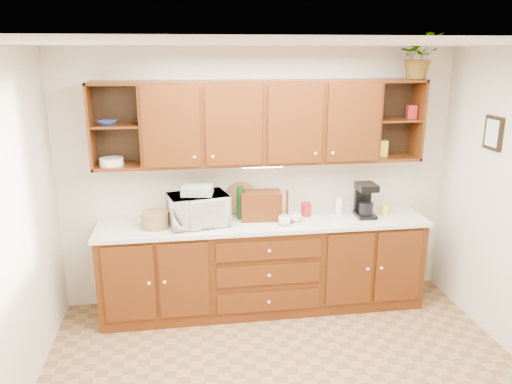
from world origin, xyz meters
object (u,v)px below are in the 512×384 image
object	(u,v)px
microwave	(198,210)
coffee_maker	(365,200)
potted_plant	(419,56)
bread_box	(261,205)

from	to	relation	value
microwave	coffee_maker	bearing A→B (deg)	-11.98
microwave	coffee_maker	xyz separation A→B (m)	(1.67, 0.01, 0.01)
coffee_maker	potted_plant	xyz separation A→B (m)	(0.49, 0.10, 1.40)
microwave	potted_plant	size ratio (longest dim) A/B	1.27
microwave	bread_box	xyz separation A→B (m)	(0.62, 0.09, -0.01)
bread_box	microwave	bearing A→B (deg)	-168.06
coffee_maker	potted_plant	world-z (taller)	potted_plant
microwave	bread_box	bearing A→B (deg)	-4.27
bread_box	coffee_maker	distance (m)	1.05
microwave	bread_box	size ratio (longest dim) A/B	1.38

